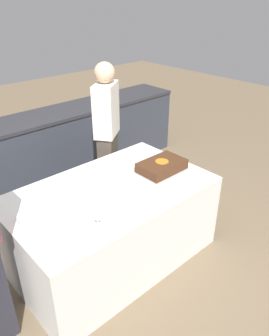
{
  "coord_description": "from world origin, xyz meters",
  "views": [
    {
      "loc": [
        -1.43,
        -1.88,
        2.22
      ],
      "look_at": [
        0.28,
        0.0,
        0.84
      ],
      "focal_mm": 35.0,
      "sensor_mm": 36.0,
      "label": 1
    }
  ],
  "objects_px": {
    "cake": "(162,166)",
    "plate_stack": "(34,216)",
    "wine_glass": "(97,214)",
    "person_cutting_cake": "(107,135)"
  },
  "relations": [
    {
      "from": "cake",
      "to": "plate_stack",
      "type": "distance_m",
      "value": 1.23
    },
    {
      "from": "cake",
      "to": "plate_stack",
      "type": "xyz_separation_m",
      "value": [
        -1.23,
        0.12,
        -0.03
      ]
    },
    {
      "from": "cake",
      "to": "wine_glass",
      "type": "distance_m",
      "value": 0.98
    },
    {
      "from": "person_cutting_cake",
      "to": "plate_stack",
      "type": "bearing_deg",
      "value": -7.33
    },
    {
      "from": "wine_glass",
      "to": "person_cutting_cake",
      "type": "relative_size",
      "value": 0.11
    },
    {
      "from": "plate_stack",
      "to": "person_cutting_cake",
      "type": "relative_size",
      "value": 0.15
    },
    {
      "from": "plate_stack",
      "to": "wine_glass",
      "type": "bearing_deg",
      "value": -53.56
    },
    {
      "from": "person_cutting_cake",
      "to": "cake",
      "type": "bearing_deg",
      "value": 53.22
    },
    {
      "from": "wine_glass",
      "to": "person_cutting_cake",
      "type": "distance_m",
      "value": 1.44
    },
    {
      "from": "plate_stack",
      "to": "person_cutting_cake",
      "type": "distance_m",
      "value": 1.41
    }
  ]
}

